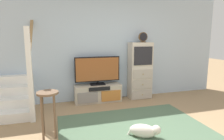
% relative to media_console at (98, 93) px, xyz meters
% --- Properties ---
extents(back_wall, '(6.40, 0.12, 2.70)m').
position_rel_media_console_xyz_m(back_wall, '(0.30, 0.27, 1.13)').
color(back_wall, '#A8BCD1').
rests_on(back_wall, ground_plane).
extents(area_rug, '(2.60, 1.80, 0.01)m').
position_rel_media_console_xyz_m(area_rug, '(0.30, -1.59, -0.21)').
color(area_rug, '#4C664C').
rests_on(area_rug, ground_plane).
extents(media_console, '(1.15, 0.38, 0.43)m').
position_rel_media_console_xyz_m(media_console, '(0.00, 0.00, 0.00)').
color(media_console, '#BCB29E').
rests_on(media_console, ground_plane).
extents(television, '(1.12, 0.22, 0.70)m').
position_rel_media_console_xyz_m(television, '(0.00, 0.02, 0.59)').
color(television, black).
rests_on(television, media_console).
extents(side_cabinet, '(0.58, 0.38, 1.47)m').
position_rel_media_console_xyz_m(side_cabinet, '(1.13, 0.01, 0.52)').
color(side_cabinet, beige).
rests_on(side_cabinet, ground_plane).
extents(desk_clock, '(0.23, 0.08, 0.26)m').
position_rel_media_console_xyz_m(desk_clock, '(1.19, -0.00, 1.38)').
color(desk_clock, '#4C3823').
rests_on(desk_clock, side_cabinet).
extents(staircase, '(1.00, 1.36, 2.20)m').
position_rel_media_console_xyz_m(staircase, '(-1.94, 0.01, 0.15)').
color(staircase, white).
rests_on(staircase, ground_plane).
extents(bar_stool_near, '(0.34, 0.34, 0.76)m').
position_rel_media_console_xyz_m(bar_stool_near, '(-1.13, -1.46, 0.34)').
color(bar_stool_near, brown).
rests_on(bar_stool_near, ground_plane).
extents(dog, '(0.49, 0.40, 0.23)m').
position_rel_media_console_xyz_m(dog, '(0.35, -1.94, -0.10)').
color(dog, beige).
rests_on(dog, ground_plane).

